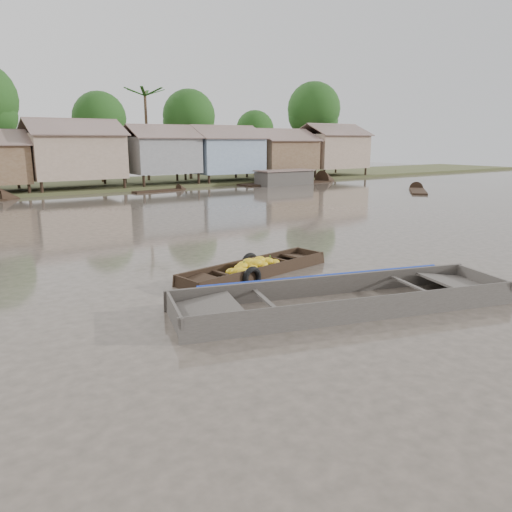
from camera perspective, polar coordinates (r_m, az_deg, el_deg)
ground at (r=13.00m, az=3.61°, el=-3.87°), size 120.00×120.00×0.00m
riverbank at (r=43.03m, az=-20.24°, el=11.34°), size 120.00×12.47×10.22m
banana_boat at (r=14.44m, az=-0.27°, el=-1.60°), size 5.16×2.08×0.71m
viewer_boat at (r=11.84m, az=10.04°, el=-5.40°), size 8.30×4.23×0.65m
distant_boats at (r=40.64m, az=-2.91°, el=8.02°), size 45.76×14.69×1.38m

